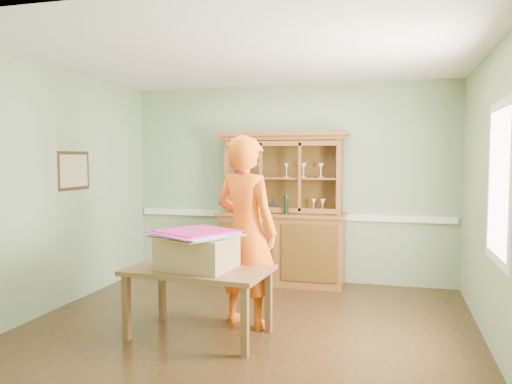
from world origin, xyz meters
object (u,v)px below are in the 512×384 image
(china_hutch, at_px, (282,230))
(dining_table, at_px, (199,276))
(person, at_px, (246,231))
(cardboard_box, at_px, (197,252))

(china_hutch, height_order, dining_table, china_hutch)
(dining_table, relative_size, person, 0.71)
(china_hutch, xyz_separation_m, person, (0.01, -1.77, 0.24))
(person, bearing_deg, dining_table, 70.86)
(china_hutch, bearing_deg, dining_table, -98.49)
(china_hutch, height_order, cardboard_box, china_hutch)
(dining_table, xyz_separation_m, person, (0.34, 0.43, 0.38))
(person, bearing_deg, cardboard_box, 72.17)
(dining_table, distance_m, person, 0.67)
(china_hutch, bearing_deg, cardboard_box, -98.48)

